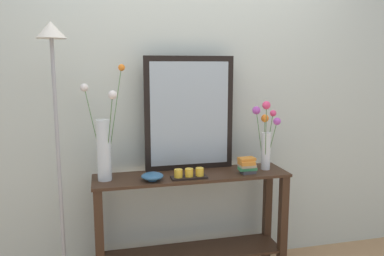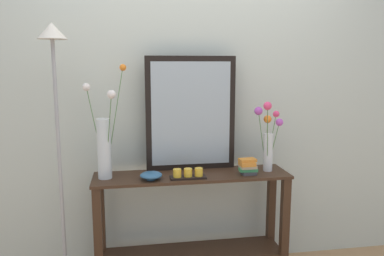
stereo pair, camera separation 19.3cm
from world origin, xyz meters
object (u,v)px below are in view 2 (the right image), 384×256
(tall_vase_left, at_px, (104,142))
(floor_lamp, at_px, (57,118))
(book_stack, at_px, (248,166))
(decorative_bowl, at_px, (151,175))
(console_table, at_px, (192,217))
(vase_right, at_px, (268,137))
(mirror_leaning, at_px, (191,114))
(candle_tray, at_px, (188,174))

(tall_vase_left, relative_size, floor_lamp, 0.42)
(book_stack, bearing_deg, decorative_bowl, -179.15)
(tall_vase_left, bearing_deg, book_stack, -4.70)
(console_table, bearing_deg, floor_lamp, -176.31)
(vase_right, bearing_deg, book_stack, -158.37)
(console_table, height_order, floor_lamp, floor_lamp)
(console_table, height_order, decorative_bowl, decorative_bowl)
(mirror_leaning, distance_m, floor_lamp, 0.91)
(floor_lamp, bearing_deg, mirror_leaning, 12.43)
(mirror_leaning, height_order, vase_right, mirror_leaning)
(candle_tray, bearing_deg, decorative_bowl, 178.47)
(mirror_leaning, relative_size, book_stack, 6.26)
(vase_right, height_order, floor_lamp, floor_lamp)
(mirror_leaning, distance_m, book_stack, 0.55)
(decorative_bowl, distance_m, floor_lamp, 0.71)
(decorative_bowl, xyz_separation_m, book_stack, (0.68, 0.01, 0.03))
(vase_right, bearing_deg, floor_lamp, -177.88)
(mirror_leaning, distance_m, tall_vase_left, 0.64)
(vase_right, bearing_deg, candle_tray, -171.99)
(console_table, relative_size, decorative_bowl, 9.24)
(floor_lamp, bearing_deg, book_stack, -0.64)
(floor_lamp, bearing_deg, tall_vase_left, 13.24)
(mirror_leaning, bearing_deg, decorative_bowl, -144.19)
(decorative_bowl, bearing_deg, vase_right, 5.22)
(mirror_leaning, xyz_separation_m, decorative_bowl, (-0.31, -0.22, -0.38))
(mirror_leaning, bearing_deg, tall_vase_left, -167.95)
(vase_right, bearing_deg, mirror_leaning, 165.08)
(vase_right, xyz_separation_m, decorative_bowl, (-0.84, -0.08, -0.22))
(mirror_leaning, relative_size, candle_tray, 3.38)
(floor_lamp, bearing_deg, vase_right, 2.12)
(decorative_bowl, bearing_deg, floor_lamp, 177.64)
(console_table, xyz_separation_m, vase_right, (0.55, -0.00, 0.56))
(console_table, xyz_separation_m, floor_lamp, (-0.88, -0.06, 0.74))
(tall_vase_left, xyz_separation_m, candle_tray, (0.55, -0.10, -0.22))
(console_table, distance_m, mirror_leaning, 0.74)
(tall_vase_left, height_order, decorative_bowl, tall_vase_left)
(tall_vase_left, bearing_deg, decorative_bowl, -16.57)
(candle_tray, relative_size, floor_lamp, 0.13)
(candle_tray, bearing_deg, tall_vase_left, 170.04)
(console_table, distance_m, candle_tray, 0.36)
(candle_tray, bearing_deg, book_stack, 2.23)
(vase_right, xyz_separation_m, book_stack, (-0.17, -0.07, -0.19))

